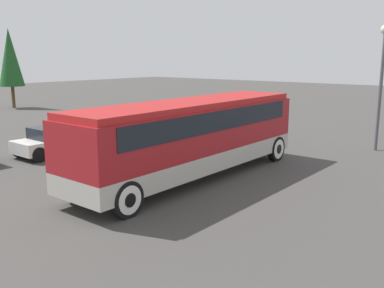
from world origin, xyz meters
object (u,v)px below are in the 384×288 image
Objects in this scene: tour_bus at (194,132)px; parked_car_far at (139,135)px; lamp_post at (382,70)px; parked_car_mid at (59,140)px.

tour_bus is 5.73m from parked_car_far.
lamp_post reaches higher than tour_bus.
tour_bus is 2.55× the size of parked_car_mid.
parked_car_mid is 0.70× the size of lamp_post.
lamp_post reaches higher than parked_car_far.
lamp_post is at bearing -51.51° from parked_car_far.
tour_bus is at bearing -112.56° from parked_car_far.
parked_car_far is at bearing -36.73° from parked_car_mid.
tour_bus is 10.33m from lamp_post.
parked_car_mid is at bearing 132.07° from lamp_post.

